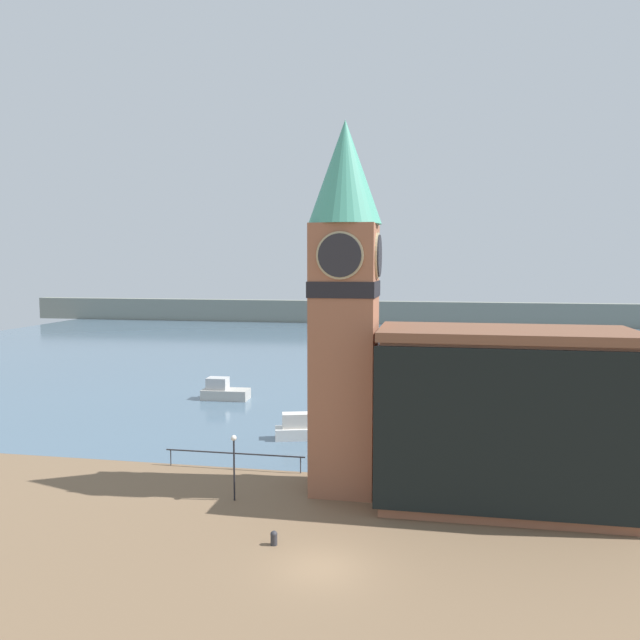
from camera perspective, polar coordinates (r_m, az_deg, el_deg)
The scene contains 10 objects.
ground_plane at distance 29.48m, azimuth 0.08°, elevation -21.70°, with size 160.00×160.00×0.00m, color brown.
water at distance 99.08m, azimuth 7.61°, elevation -2.59°, with size 160.00×120.00×0.00m.
far_shoreline at distance 138.57m, azimuth 8.45°, elevation 0.65°, with size 180.00×3.00×5.00m.
pier_railing at distance 41.74m, azimuth -7.84°, elevation -12.12°, with size 9.40×0.08×1.09m.
clock_tower at distance 35.92m, azimuth 2.28°, elevation 2.07°, with size 4.20×4.20×21.40m.
pier_building at distance 35.83m, azimuth 16.45°, elevation -8.59°, with size 13.67×6.51×9.81m.
boat_near at distance 48.28m, azimuth -1.17°, elevation -9.96°, with size 5.66×2.93×1.98m.
boat_far at distance 62.43m, azimuth -8.80°, elevation -6.47°, with size 4.60×2.30×2.14m.
mooring_bollard_near at distance 31.39m, azimuth -4.23°, elevation -19.21°, with size 0.34×0.34×0.69m.
lamp_post at distance 36.07m, azimuth -7.87°, elevation -12.09°, with size 0.32×0.32×3.76m.
Camera 1 is at (4.72, -25.86, 13.33)m, focal length 35.00 mm.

